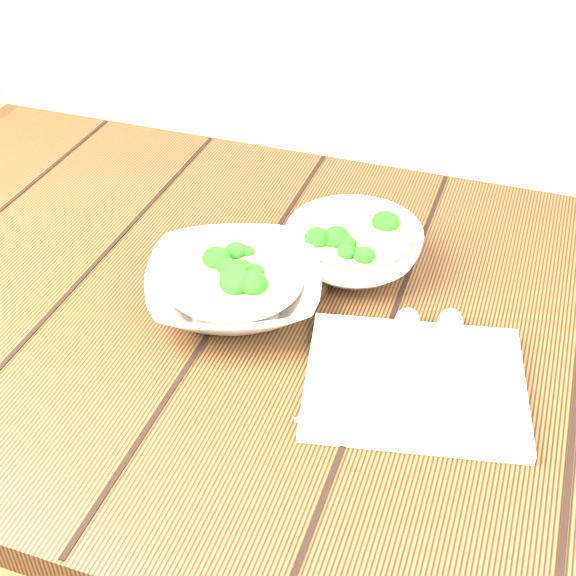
{
  "coord_description": "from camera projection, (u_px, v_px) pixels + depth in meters",
  "views": [
    {
      "loc": [
        0.31,
        -0.72,
        1.38
      ],
      "look_at": [
        0.06,
        -0.02,
        0.8
      ],
      "focal_mm": 50.0,
      "sensor_mm": 36.0,
      "label": 1
    }
  ],
  "objects": [
    {
      "name": "spoon_right",
      "position": [
        446.0,
        344.0,
        0.92
      ],
      "size": [
        0.03,
        0.2,
        0.01
      ],
      "color": "#AFAB9A",
      "rests_on": "napkin"
    },
    {
      "name": "soup_bowl_back",
      "position": [
        353.0,
        247.0,
        1.05
      ],
      "size": [
        0.2,
        0.2,
        0.06
      ],
      "color": "silver",
      "rests_on": "table"
    },
    {
      "name": "napkin",
      "position": [
        415.0,
        382.0,
        0.88
      ],
      "size": [
        0.27,
        0.24,
        0.01
      ],
      "primitive_type": "cube",
      "rotation": [
        0.0,
        0.0,
        0.2
      ],
      "color": "beige",
      "rests_on": "table"
    },
    {
      "name": "soup_bowl_front",
      "position": [
        234.0,
        286.0,
        0.98
      ],
      "size": [
        0.28,
        0.28,
        0.06
      ],
      "color": "silver",
      "rests_on": "table"
    },
    {
      "name": "trivet",
      "position": [
        290.0,
        283.0,
        1.01
      ],
      "size": [
        0.12,
        0.12,
        0.02
      ],
      "primitive_type": "torus",
      "rotation": [
        0.0,
        0.0,
        0.35
      ],
      "color": "black",
      "rests_on": "table"
    },
    {
      "name": "table",
      "position": [
        249.0,
        372.0,
        1.08
      ],
      "size": [
        1.2,
        0.8,
        0.75
      ],
      "color": "#3B2510",
      "rests_on": "ground"
    },
    {
      "name": "spoon_left",
      "position": [
        405.0,
        344.0,
        0.92
      ],
      "size": [
        0.05,
        0.2,
        0.01
      ],
      "color": "#AFAB9A",
      "rests_on": "napkin"
    }
  ]
}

